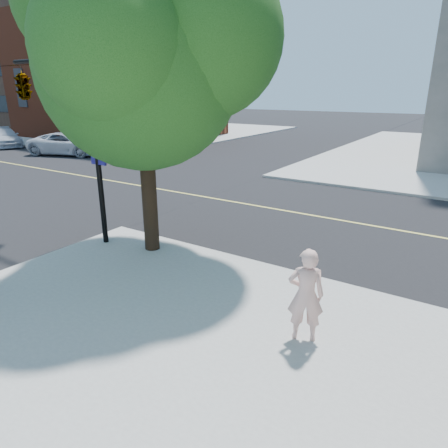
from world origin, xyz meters
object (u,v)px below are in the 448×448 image
Objects in this scene: car_a at (69,144)px; car_b at (4,137)px; man_on_phone at (306,295)px; signal_pole at (32,88)px; street_tree at (144,42)px.

car_a reaches higher than car_b.
man_on_phone is 9.13m from signal_pole.
street_tree reaches higher than signal_pole.
car_a is at bearing -69.14° from car_b.
signal_pole is at bearing -96.05° from car_b.
signal_pole is 1.05× the size of car_b.
signal_pole is 0.95× the size of car_a.
car_a is at bearing 149.78° from street_tree.
signal_pole is (-8.48, 1.22, 3.14)m from man_on_phone.
signal_pole is at bearing -147.78° from car_a.
man_on_phone is 29.78m from car_b.
man_on_phone is at bearing -91.00° from car_b.
car_a is 7.38m from car_b.
car_b is (-19.33, 9.43, -3.39)m from signal_pole.
street_tree is at bearing -42.45° from man_on_phone.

